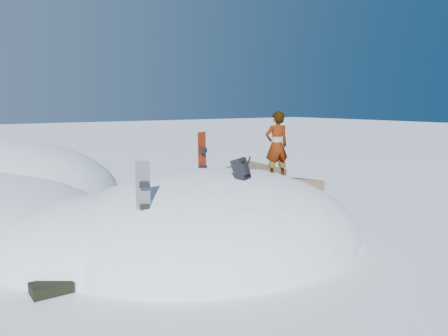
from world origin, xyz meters
TOP-DOWN VIEW (x-y plane):
  - ground at (0.00, 0.00)m, footprint 120.00×120.00m
  - snow_mound at (-0.17, 0.24)m, footprint 8.00×6.00m
  - rock_outcrop at (3.72, 3.01)m, footprint 4.68×4.41m
  - snowboard_red at (0.32, 0.84)m, footprint 0.27×0.19m
  - snowboard_dark at (-1.98, -0.91)m, footprint 0.27×0.23m
  - backpack at (0.22, -0.82)m, footprint 0.43×0.48m
  - gear_pile at (-3.55, -0.93)m, footprint 0.78×0.58m
  - person at (2.33, 0.50)m, footprint 0.71×0.56m

SIDE VIEW (x-z plane):
  - ground at x=0.00m, z-range 0.00..0.00m
  - snow_mound at x=-0.17m, z-range -1.50..1.50m
  - rock_outcrop at x=3.72m, z-range -0.82..0.85m
  - gear_pile at x=-3.55m, z-range 0.00..0.21m
  - snowboard_dark at x=-1.98m, z-range 0.64..1.97m
  - snowboard_red at x=0.32m, z-range 0.88..2.30m
  - backpack at x=0.22m, z-range 1.36..1.88m
  - person at x=2.33m, z-range 1.01..2.74m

